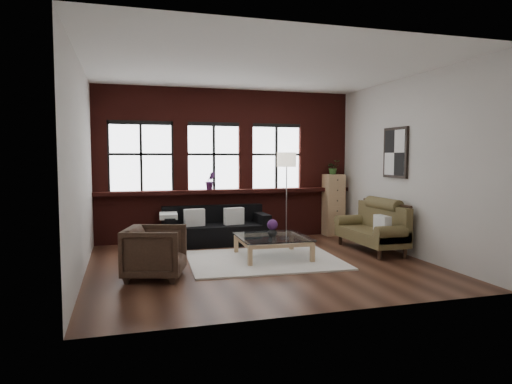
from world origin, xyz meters
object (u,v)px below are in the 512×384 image
object	(u,v)px
drawer_chest	(333,205)
floor_lamp	(286,193)
vintage_settee	(371,227)
vase	(272,232)
dark_sofa	(216,225)
armchair	(155,252)
coffee_table	(272,247)

from	to	relation	value
drawer_chest	floor_lamp	xyz separation A→B (m)	(-1.23, -0.30, 0.32)
vintage_settee	vase	world-z (taller)	vintage_settee
dark_sofa	armchair	xyz separation A→B (m)	(-1.37, -2.32, 0.00)
vintage_settee	drawer_chest	size ratio (longest dim) A/B	1.24
dark_sofa	coffee_table	size ratio (longest dim) A/B	1.77
vintage_settee	drawer_chest	world-z (taller)	drawer_chest
vintage_settee	floor_lamp	bearing A→B (deg)	126.81
dark_sofa	floor_lamp	bearing A→B (deg)	1.40
vintage_settee	floor_lamp	xyz separation A→B (m)	(-1.13, 1.52, 0.55)
vintage_settee	coffee_table	size ratio (longest dim) A/B	1.44
vase	dark_sofa	bearing A→B (deg)	114.03
coffee_table	floor_lamp	bearing A→B (deg)	62.17
dark_sofa	armchair	world-z (taller)	same
coffee_table	drawer_chest	distance (m)	2.85
vintage_settee	floor_lamp	size ratio (longest dim) A/B	0.85
dark_sofa	drawer_chest	world-z (taller)	drawer_chest
dark_sofa	floor_lamp	distance (m)	1.66
dark_sofa	armchair	bearing A→B (deg)	-120.44
vase	drawer_chest	distance (m)	2.81
vase	floor_lamp	world-z (taller)	floor_lamp
armchair	floor_lamp	size ratio (longest dim) A/B	0.42
vase	floor_lamp	size ratio (longest dim) A/B	0.08
vase	floor_lamp	distance (m)	1.88
dark_sofa	coffee_table	distance (m)	1.71
coffee_table	drawer_chest	world-z (taller)	drawer_chest
coffee_table	dark_sofa	bearing A→B (deg)	114.03
vase	drawer_chest	world-z (taller)	drawer_chest
dark_sofa	drawer_chest	distance (m)	2.80
armchair	vase	world-z (taller)	armchair
dark_sofa	coffee_table	xyz separation A→B (m)	(0.69, -1.55, -0.19)
vintage_settee	armchair	size ratio (longest dim) A/B	2.04
armchair	coffee_table	bearing A→B (deg)	-53.43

